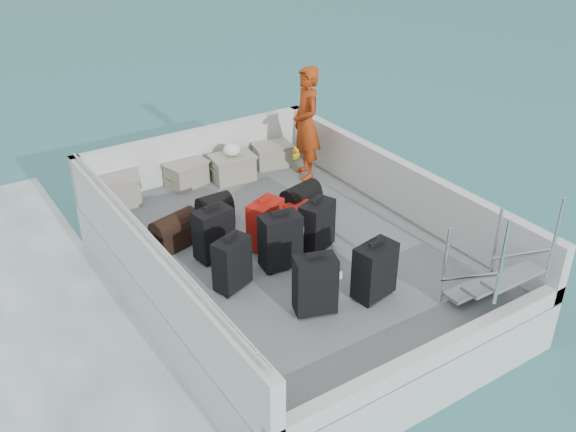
# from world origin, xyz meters

# --- Properties ---
(ground) EXTENTS (160.00, 160.00, 0.00)m
(ground) POSITION_xyz_m (0.00, 0.00, 0.00)
(ground) COLOR #1D6565
(ground) RESTS_ON ground
(ferry_hull) EXTENTS (3.60, 5.00, 0.60)m
(ferry_hull) POSITION_xyz_m (0.00, 0.00, 0.30)
(ferry_hull) COLOR silver
(ferry_hull) RESTS_ON ground
(deck) EXTENTS (3.30, 4.70, 0.02)m
(deck) POSITION_xyz_m (0.00, 0.00, 0.61)
(deck) COLOR slate
(deck) RESTS_ON ferry_hull
(deck_fittings) EXTENTS (3.60, 5.00, 0.90)m
(deck_fittings) POSITION_xyz_m (0.35, -0.32, 0.99)
(deck_fittings) COLOR silver
(deck_fittings) RESTS_ON deck
(suitcase_1) EXTENTS (0.46, 0.36, 0.60)m
(suitcase_1) POSITION_xyz_m (-0.96, -0.37, 0.92)
(suitcase_1) COLOR black
(suitcase_1) RESTS_ON deck
(suitcase_2) EXTENTS (0.47, 0.32, 0.62)m
(suitcase_2) POSITION_xyz_m (-0.84, 0.28, 0.93)
(suitcase_2) COLOR black
(suitcase_2) RESTS_ON deck
(suitcase_3) EXTENTS (0.48, 0.37, 0.65)m
(suitcase_3) POSITION_xyz_m (-0.46, -1.20, 0.94)
(suitcase_3) COLOR black
(suitcase_3) RESTS_ON deck
(suitcase_4) EXTENTS (0.47, 0.31, 0.66)m
(suitcase_4) POSITION_xyz_m (-0.31, -0.30, 0.95)
(suitcase_4) COLOR black
(suitcase_4) RESTS_ON deck
(suitcase_5) EXTENTS (0.50, 0.41, 0.60)m
(suitcase_5) POSITION_xyz_m (-0.22, 0.16, 0.92)
(suitcase_5) COLOR #B6160E
(suitcase_5) RESTS_ON deck
(suitcase_6) EXTENTS (0.49, 0.34, 0.62)m
(suitcase_6) POSITION_xyz_m (0.21, -1.32, 0.93)
(suitcase_6) COLOR black
(suitcase_6) RESTS_ON deck
(suitcase_7) EXTENTS (0.50, 0.39, 0.61)m
(suitcase_7) POSITION_xyz_m (0.26, -0.21, 0.93)
(suitcase_7) COLOR black
(suitcase_7) RESTS_ON deck
(suitcase_8) EXTENTS (0.72, 0.47, 0.28)m
(suitcase_8) POSITION_xyz_m (0.23, 0.27, 0.76)
(suitcase_8) COLOR #B6160E
(suitcase_8) RESTS_ON deck
(duffel_0) EXTENTS (0.63, 0.45, 0.32)m
(duffel_0) POSITION_xyz_m (-1.11, 0.78, 0.78)
(duffel_0) COLOR black
(duffel_0) RESTS_ON deck
(duffel_1) EXTENTS (0.42, 0.31, 0.32)m
(duffel_1) POSITION_xyz_m (-0.48, 0.97, 0.78)
(duffel_1) COLOR black
(duffel_1) RESTS_ON deck
(duffel_2) EXTENTS (0.59, 0.42, 0.32)m
(duffel_2) POSITION_xyz_m (0.59, 0.61, 0.78)
(duffel_2) COLOR black
(duffel_2) RESTS_ON deck
(crate_0) EXTENTS (0.70, 0.57, 0.37)m
(crate_0) POSITION_xyz_m (-1.31, 2.20, 0.80)
(crate_0) COLOR gray
(crate_0) RESTS_ON deck
(crate_1) EXTENTS (0.60, 0.48, 0.32)m
(crate_1) POSITION_xyz_m (-0.28, 2.20, 0.78)
(crate_1) COLOR gray
(crate_1) RESTS_ON deck
(crate_2) EXTENTS (0.61, 0.45, 0.35)m
(crate_2) POSITION_xyz_m (0.35, 2.00, 0.79)
(crate_2) COLOR gray
(crate_2) RESTS_ON deck
(crate_3) EXTENTS (0.58, 0.46, 0.31)m
(crate_3) POSITION_xyz_m (1.09, 2.10, 0.78)
(crate_3) COLOR gray
(crate_3) RESTS_ON deck
(yellow_bag) EXTENTS (0.28, 0.26, 0.22)m
(yellow_bag) POSITION_xyz_m (1.45, 2.12, 0.73)
(yellow_bag) COLOR gold
(yellow_bag) RESTS_ON deck
(white_bag) EXTENTS (0.24, 0.24, 0.18)m
(white_bag) POSITION_xyz_m (0.35, 2.00, 1.06)
(white_bag) COLOR white
(white_bag) RESTS_ON crate_2
(passenger) EXTENTS (0.53, 0.68, 1.63)m
(passenger) POSITION_xyz_m (1.30, 1.52, 1.43)
(passenger) COLOR #D84814
(passenger) RESTS_ON deck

